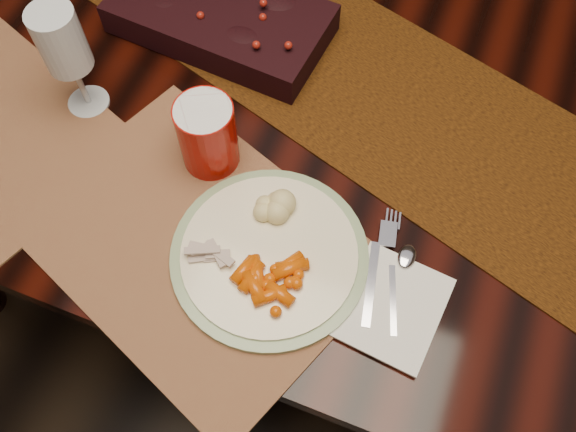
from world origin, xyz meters
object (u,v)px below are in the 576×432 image
at_px(dinner_plate, 269,255).
at_px(wine_glass, 71,62).
at_px(dining_table, 330,207).
at_px(mashed_potatoes, 267,206).
at_px(placemat_main, 196,243).
at_px(napkin, 392,306).
at_px(centerpiece, 220,14).
at_px(turkey_shreds, 212,255).
at_px(baby_carrots, 269,274).
at_px(red_cup, 207,135).

bearing_deg(dinner_plate, wine_glass, 158.31).
height_order(dining_table, mashed_potatoes, mashed_potatoes).
distance_m(dining_table, wine_glass, 0.65).
bearing_deg(placemat_main, napkin, 23.31).
distance_m(dining_table, centerpiece, 0.50).
bearing_deg(placemat_main, centerpiece, 130.26).
height_order(centerpiece, turkey_shreds, centerpiece).
height_order(placemat_main, napkin, napkin).
relative_size(centerpiece, wine_glass, 1.89).
relative_size(napkin, wine_glass, 0.78).
relative_size(mashed_potatoes, turkey_shreds, 1.11).
distance_m(dinner_plate, wine_glass, 0.44).
xyz_separation_m(centerpiece, baby_carrots, (0.27, -0.43, -0.01)).
bearing_deg(dinner_plate, centerpiece, 122.77).
distance_m(centerpiece, dinner_plate, 0.47).
height_order(placemat_main, wine_glass, wine_glass).
bearing_deg(dinner_plate, dining_table, 88.26).
bearing_deg(red_cup, placemat_main, -74.75).
relative_size(centerpiece, dinner_plate, 1.30).
xyz_separation_m(centerpiece, dinner_plate, (0.25, -0.40, -0.03)).
distance_m(napkin, red_cup, 0.38).
xyz_separation_m(turkey_shreds, napkin, (0.27, 0.03, -0.02)).
bearing_deg(centerpiece, dining_table, -16.76).
xyz_separation_m(dining_table, placemat_main, (-0.12, -0.33, 0.38)).
bearing_deg(mashed_potatoes, placemat_main, -136.73).
bearing_deg(dinner_plate, turkey_shreds, -154.75).
bearing_deg(wine_glass, dining_table, 20.79).
distance_m(napkin, wine_glass, 0.63).
relative_size(baby_carrots, wine_glass, 0.48).
bearing_deg(turkey_shreds, placemat_main, 155.36).
bearing_deg(mashed_potatoes, red_cup, 151.29).
height_order(dinner_plate, red_cup, red_cup).
distance_m(placemat_main, wine_glass, 0.35).
distance_m(baby_carrots, napkin, 0.18).
relative_size(dinner_plate, baby_carrots, 2.99).
relative_size(dining_table, turkey_shreds, 26.30).
bearing_deg(dining_table, dinner_plate, -91.74).
bearing_deg(red_cup, turkey_shreds, -64.85).
bearing_deg(turkey_shreds, dining_table, 76.30).
xyz_separation_m(dining_table, red_cup, (-0.16, -0.18, 0.44)).
bearing_deg(wine_glass, baby_carrots, -25.01).
relative_size(placemat_main, wine_glass, 2.45).
relative_size(napkin, red_cup, 1.27).
bearing_deg(napkin, centerpiece, 144.10).
relative_size(centerpiece, red_cup, 3.06).
xyz_separation_m(baby_carrots, napkin, (0.18, 0.02, -0.02)).
bearing_deg(dining_table, placemat_main, -110.26).
height_order(dining_table, baby_carrots, baby_carrots).
relative_size(dining_table, red_cup, 14.24).
xyz_separation_m(centerpiece, red_cup, (0.10, -0.26, 0.03)).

